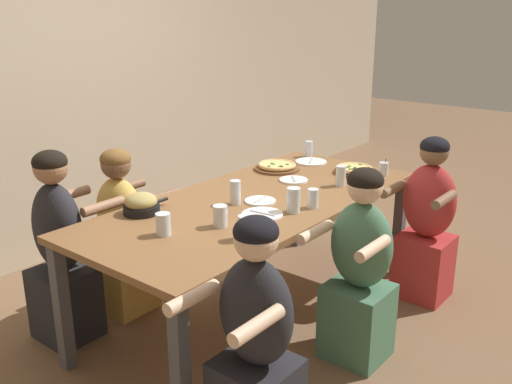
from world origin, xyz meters
name	(u,v)px	position (x,y,z in m)	size (l,w,h in m)	color
ground_plane	(256,314)	(0.00, 0.00, 0.00)	(18.00, 18.00, 0.00)	brown
restaurant_back_panel	(67,52)	(0.00, 1.87, 1.60)	(10.00, 0.06, 3.20)	beige
dining_table	(256,211)	(0.00, 0.00, 0.72)	(2.35, 1.04, 0.80)	brown
pizza_board_main	(277,166)	(0.63, 0.31, 0.82)	(0.33, 0.33, 0.05)	brown
pizza_board_second	(354,170)	(0.90, -0.18, 0.82)	(0.29, 0.29, 0.05)	brown
skillet_bowl	(141,204)	(-0.60, 0.36, 0.85)	(0.30, 0.21, 0.12)	black
empty_plate_a	(260,201)	(-0.02, -0.05, 0.80)	(0.19, 0.19, 0.02)	white
empty_plate_b	(294,180)	(0.47, 0.05, 0.80)	(0.19, 0.19, 0.02)	white
empty_plate_c	(311,162)	(0.95, 0.23, 0.80)	(0.24, 0.24, 0.02)	white
empty_plate_d	(262,214)	(-0.20, -0.20, 0.80)	(0.24, 0.24, 0.02)	white
cocktail_glass_blue	(384,170)	(0.98, -0.37, 0.84)	(0.07, 0.07, 0.12)	silver
drinking_glass_a	(341,177)	(0.58, -0.26, 0.85)	(0.07, 0.07, 0.14)	silver
drinking_glass_b	(313,200)	(0.09, -0.35, 0.85)	(0.07, 0.07, 0.12)	silver
drinking_glass_c	(235,192)	(-0.14, 0.05, 0.87)	(0.07, 0.07, 0.15)	silver
drinking_glass_d	(245,228)	(-0.52, -0.35, 0.86)	(0.08, 0.08, 0.13)	silver
drinking_glass_e	(293,200)	(-0.04, -0.31, 0.87)	(0.08, 0.08, 0.15)	silver
drinking_glass_f	(220,217)	(-0.47, -0.13, 0.85)	(0.08, 0.08, 0.12)	silver
drinking_glass_g	(309,149)	(1.10, 0.34, 0.86)	(0.06, 0.06, 0.12)	silver
drinking_glass_h	(163,225)	(-0.75, 0.02, 0.85)	(0.08, 0.08, 0.12)	silver
diner_near_right	(427,226)	(0.92, -0.74, 0.52)	(0.51, 0.40, 1.13)	#B22D2D
diner_near_center	(359,274)	(0.00, -0.74, 0.52)	(0.51, 0.40, 1.13)	#477556
diner_near_left	(255,348)	(-0.92, -0.74, 0.51)	(0.51, 0.40, 1.12)	#232328
diner_far_midleft	(122,238)	(-0.47, 0.74, 0.50)	(0.51, 0.40, 1.10)	gold
diner_far_left	(61,255)	(-0.92, 0.74, 0.54)	(0.51, 0.40, 1.17)	#232328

